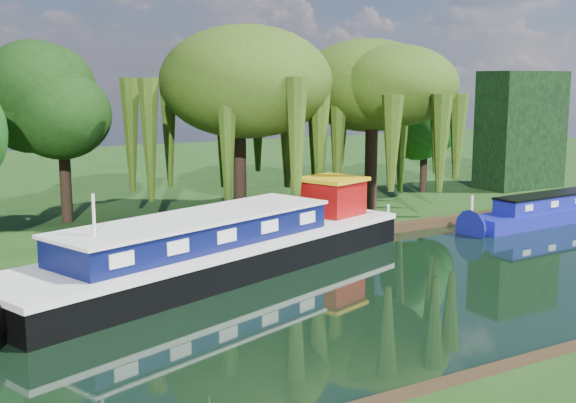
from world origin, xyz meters
TOP-DOWN VIEW (x-y plane):
  - ground at (0.00, 0.00)m, footprint 120.00×120.00m
  - far_bank at (0.00, 34.00)m, footprint 120.00×52.00m
  - dutch_barge at (-7.93, 5.55)m, footprint 20.17×10.51m
  - narrowboat at (12.75, 5.81)m, footprint 12.23×2.60m
  - willow_left at (-2.67, 14.23)m, footprint 8.24×8.24m
  - willow_right at (4.10, 11.38)m, footprint 7.23×7.23m
  - tree_far_mid at (-11.28, 17.46)m, footprint 5.23×5.23m
  - tree_far_right at (11.76, 15.68)m, footprint 4.12×4.12m
  - conifer_hedge at (19.00, 14.00)m, footprint 6.00×3.00m
  - lamppost at (0.50, 10.50)m, footprint 0.36×0.36m
  - mooring_posts at (-0.50, 8.40)m, footprint 19.16×0.16m

SIDE VIEW (x-z plane):
  - ground at x=0.00m, z-range 0.00..0.00m
  - far_bank at x=0.00m, z-range 0.00..0.45m
  - narrowboat at x=12.75m, z-range -0.25..1.52m
  - mooring_posts at x=-0.50m, z-range 0.45..1.45m
  - dutch_barge at x=-7.93m, z-range -1.05..3.12m
  - lamppost at x=0.50m, z-range 1.14..3.70m
  - conifer_hedge at x=19.00m, z-range 0.45..8.45m
  - tree_far_right at x=11.76m, z-range 1.73..8.47m
  - tree_far_mid at x=-11.28m, z-range 2.07..10.64m
  - willow_right at x=4.10m, z-range 2.47..11.28m
  - willow_left at x=-2.67m, z-range 2.68..12.56m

